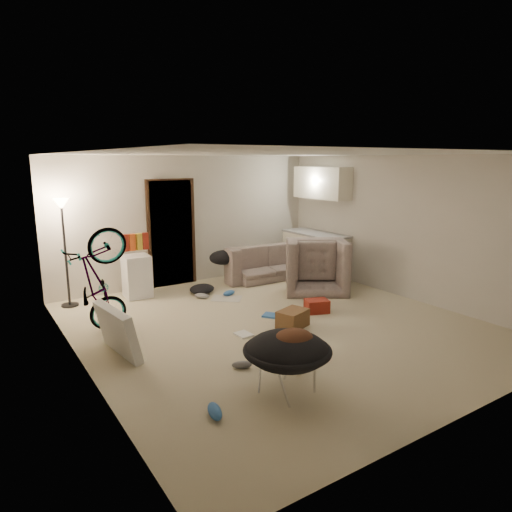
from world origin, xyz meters
TOP-DOWN VIEW (x-y plane):
  - floor at (0.00, 0.00)m, footprint 5.50×6.00m
  - ceiling at (0.00, 0.00)m, footprint 5.50×6.00m
  - wall_back at (0.00, 3.01)m, footprint 5.50×0.02m
  - wall_front at (0.00, -3.01)m, footprint 5.50×0.02m
  - wall_left at (-2.76, 0.00)m, footprint 0.02×6.00m
  - wall_right at (2.76, 0.00)m, footprint 0.02×6.00m
  - doorway at (-0.40, 2.97)m, footprint 0.85×0.10m
  - door_trim at (-0.40, 2.94)m, footprint 0.97×0.04m
  - floor_lamp at (-2.40, 2.65)m, footprint 0.28×0.28m
  - kitchen_counter at (2.43, 2.00)m, footprint 0.60×1.50m
  - counter_top at (2.43, 2.00)m, footprint 0.64×1.54m
  - kitchen_uppers at (2.56, 2.00)m, footprint 0.38×1.40m
  - sofa at (1.40, 2.45)m, footprint 1.87×0.79m
  - armchair at (1.77, 1.26)m, footprint 1.49×1.45m
  - bicycle at (-2.30, 1.09)m, footprint 1.56×0.69m
  - book_asset at (-0.29, -1.27)m, footprint 0.27×0.24m
  - mini_fridge at (-1.25, 2.55)m, footprint 0.46×0.46m
  - snack_box_0 at (-1.42, 2.55)m, footprint 0.11×0.09m
  - snack_box_1 at (-1.30, 2.55)m, footprint 0.10×0.07m
  - snack_box_2 at (-1.18, 2.55)m, footprint 0.11×0.09m
  - snack_box_3 at (-1.06, 2.55)m, footprint 0.11×0.09m
  - saucer_chair at (-1.10, -1.70)m, footprint 0.93×0.93m
  - hoodie at (-1.05, -1.73)m, footprint 0.56×0.50m
  - sofa_drape at (0.45, 2.45)m, footprint 0.58×0.49m
  - tv_box at (-2.30, 0.23)m, footprint 0.35×0.97m
  - drink_case_a at (0.15, -0.19)m, footprint 0.53×0.45m
  - drink_case_b at (0.88, 0.12)m, footprint 0.43×0.37m
  - juicer at (-0.72, -1.39)m, footprint 0.15×0.15m
  - newspaper at (0.02, 1.56)m, footprint 0.65×0.63m
  - book_blue at (0.16, 0.34)m, footprint 0.35×0.37m
  - book_white at (-0.63, -0.08)m, footprint 0.20×0.26m
  - shoe_0 at (0.15, 1.70)m, footprint 0.28×0.16m
  - shoe_1 at (-0.35, 1.80)m, footprint 0.27×0.28m
  - shoe_2 at (-1.95, -1.69)m, footprint 0.19×0.32m
  - shoe_3 at (-1.19, -0.95)m, footprint 0.26×0.20m
  - clothes_lump_b at (-0.18, 2.12)m, footprint 0.67×0.65m
  - clothes_lump_c at (-0.73, -1.16)m, footprint 0.48×0.46m

SIDE VIEW (x-z plane):
  - floor at x=0.00m, z-range -0.02..0.00m
  - newspaper at x=0.02m, z-range 0.00..0.01m
  - book_asset at x=-0.29m, z-range 0.00..0.02m
  - book_white at x=-0.63m, z-range 0.00..0.02m
  - book_blue at x=0.16m, z-range 0.00..0.03m
  - shoe_3 at x=-1.19m, z-range 0.00..0.09m
  - shoe_0 at x=0.15m, z-range 0.00..0.10m
  - shoe_1 at x=-0.35m, z-range 0.00..0.10m
  - shoe_2 at x=-1.95m, z-range 0.00..0.11m
  - clothes_lump_c at x=-0.73m, z-range 0.00..0.12m
  - clothes_lump_b at x=-0.18m, z-range 0.00..0.15m
  - juicer at x=-0.72m, z-range -0.02..0.19m
  - drink_case_b at x=0.88m, z-range 0.00..0.21m
  - drink_case_a at x=0.15m, z-range 0.00..0.26m
  - sofa at x=1.40m, z-range 0.00..0.54m
  - tv_box at x=-2.30m, z-range 0.00..0.63m
  - armchair at x=1.77m, z-range 0.00..0.74m
  - mini_fridge at x=-1.25m, z-range 0.00..0.76m
  - saucer_chair at x=-1.10m, z-range 0.06..0.72m
  - bicycle at x=-2.30m, z-range -0.04..0.86m
  - kitchen_counter at x=2.43m, z-range 0.00..0.88m
  - sofa_drape at x=0.45m, z-range 0.40..0.68m
  - hoodie at x=-1.05m, z-range 0.48..0.70m
  - counter_top at x=2.43m, z-range 0.88..0.92m
  - snack_box_0 at x=-1.42m, z-range 0.85..1.15m
  - snack_box_1 at x=-1.30m, z-range 0.85..1.15m
  - snack_box_2 at x=-1.18m, z-range 0.85..1.15m
  - snack_box_3 at x=-1.06m, z-range 0.85..1.15m
  - doorway at x=-0.40m, z-range 0.00..2.04m
  - door_trim at x=-0.40m, z-range -0.03..2.07m
  - wall_back at x=0.00m, z-range 0.00..2.50m
  - wall_front at x=0.00m, z-range 0.00..2.50m
  - wall_left at x=-2.76m, z-range 0.00..2.50m
  - wall_right at x=2.76m, z-range 0.00..2.50m
  - floor_lamp at x=-2.40m, z-range 0.40..2.21m
  - kitchen_uppers at x=2.56m, z-range 1.62..2.27m
  - ceiling at x=0.00m, z-range 2.50..2.52m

